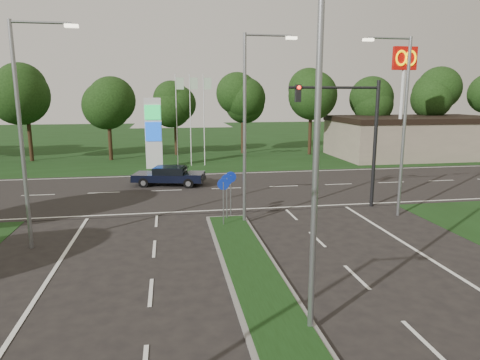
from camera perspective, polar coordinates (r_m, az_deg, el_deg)
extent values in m
cube|color=black|center=(59.39, -6.86, 5.15)|extent=(160.00, 50.00, 0.02)
cube|color=black|center=(28.81, -3.79, -1.22)|extent=(160.00, 12.00, 0.02)
cube|color=gray|center=(47.25, 22.22, 5.30)|extent=(16.00, 9.00, 4.00)
cylinder|color=gray|center=(10.76, 10.07, 1.99)|extent=(0.16, 0.16, 9.00)
cylinder|color=gray|center=(20.39, 0.61, 6.45)|extent=(0.16, 0.16, 9.00)
cylinder|color=gray|center=(20.72, 3.80, 18.70)|extent=(2.20, 0.10, 0.10)
cube|color=#FFF2CC|center=(20.99, 6.88, 18.27)|extent=(0.50, 0.22, 0.12)
cylinder|color=gray|center=(18.96, -27.15, 4.86)|extent=(0.16, 0.16, 9.00)
cylinder|color=gray|center=(18.78, -25.04, 18.50)|extent=(2.20, 0.10, 0.10)
cube|color=#FFF2CC|center=(18.52, -21.55, 18.56)|extent=(0.50, 0.22, 0.12)
cylinder|color=gray|center=(23.28, 21.03, 6.31)|extent=(0.16, 0.16, 9.00)
cylinder|color=gray|center=(22.84, 19.34, 17.42)|extent=(2.20, 0.10, 0.10)
cube|color=#FFF2CC|center=(22.34, 16.73, 17.47)|extent=(0.50, 0.22, 0.12)
cylinder|color=black|center=(24.88, 17.55, 4.48)|extent=(0.20, 0.20, 7.00)
cylinder|color=black|center=(23.70, 12.48, 11.94)|extent=(5.00, 0.14, 0.14)
cube|color=black|center=(23.03, 7.74, 11.38)|extent=(0.28, 0.28, 0.90)
sphere|color=#FF190C|center=(22.86, 7.90, 12.13)|extent=(0.20, 0.20, 0.20)
cylinder|color=gray|center=(20.31, -2.22, -3.32)|extent=(0.06, 0.06, 2.20)
cylinder|color=#0C26A5|center=(20.08, -2.24, -0.55)|extent=(0.56, 0.04, 0.56)
cylinder|color=gray|center=(21.31, -1.76, -2.62)|extent=(0.06, 0.06, 2.20)
cylinder|color=#0C26A5|center=(21.09, -1.78, 0.02)|extent=(0.56, 0.04, 0.56)
cylinder|color=gray|center=(22.02, -1.24, -2.16)|extent=(0.06, 0.06, 2.20)
cylinder|color=#0C26A5|center=(21.81, -1.25, 0.40)|extent=(0.56, 0.04, 0.56)
cube|color=silver|center=(37.16, -11.47, 6.07)|extent=(1.40, 0.30, 6.00)
cube|color=#0CA53F|center=(36.87, -11.58, 8.83)|extent=(1.30, 0.08, 1.20)
cube|color=#0C3FBF|center=(36.96, -11.49, 6.35)|extent=(1.30, 0.08, 1.60)
cylinder|color=silver|center=(38.07, -8.44, 7.79)|extent=(0.08, 0.08, 8.00)
cube|color=#B2D8B2|center=(38.03, -8.05, 12.63)|extent=(0.70, 0.02, 1.00)
cylinder|color=silver|center=(38.12, -6.62, 7.84)|extent=(0.08, 0.08, 8.00)
cube|color=#B2D8B2|center=(38.09, -6.20, 12.67)|extent=(0.70, 0.02, 1.00)
cylinder|color=silver|center=(38.20, -4.81, 7.89)|extent=(0.08, 0.08, 8.00)
cube|color=#B2D8B2|center=(38.18, -4.35, 12.70)|extent=(0.70, 0.02, 1.00)
cylinder|color=silver|center=(41.59, 20.68, 8.86)|extent=(0.30, 0.30, 10.00)
cube|color=#BF0C07|center=(41.70, 21.11, 14.90)|extent=(2.20, 0.35, 2.00)
torus|color=#FFC600|center=(41.29, 20.72, 14.97)|extent=(1.06, 0.16, 1.06)
torus|color=#FFC600|center=(41.74, 21.82, 14.85)|extent=(1.06, 0.16, 1.06)
cylinder|color=black|center=(44.27, -5.95, 5.98)|extent=(0.36, 0.36, 4.40)
sphere|color=black|center=(44.09, -6.07, 11.56)|extent=(6.00, 6.00, 6.00)
sphere|color=black|center=(43.93, -5.68, 12.87)|extent=(4.80, 4.80, 4.80)
cube|color=black|center=(30.25, -9.45, 0.41)|extent=(5.16, 3.06, 0.49)
cube|color=black|center=(30.14, -9.30, 1.29)|extent=(2.46, 2.13, 0.46)
cube|color=black|center=(30.11, -9.32, 1.73)|extent=(2.06, 1.95, 0.04)
cylinder|color=black|center=(29.84, -12.73, -0.37)|extent=(0.71, 0.37, 0.68)
cylinder|color=black|center=(31.55, -11.79, 0.29)|extent=(0.71, 0.37, 0.68)
cylinder|color=black|center=(29.10, -6.89, -0.47)|extent=(0.71, 0.37, 0.68)
cylinder|color=black|center=(30.85, -6.26, 0.21)|extent=(0.71, 0.37, 0.68)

